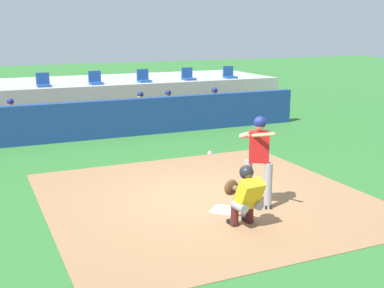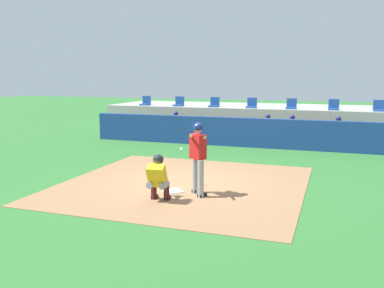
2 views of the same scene
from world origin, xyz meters
name	(u,v)px [view 1 (image 1 of 2)]	position (x,y,z in m)	size (l,w,h in m)	color
ground_plane	(206,198)	(0.00, 0.00, 0.00)	(80.00, 80.00, 0.00)	#2D6B2D
dirt_infield	(206,198)	(0.00, 0.00, 0.01)	(6.40, 6.40, 0.01)	#936B47
home_plate	(224,210)	(0.00, -0.80, 0.02)	(0.44, 0.44, 0.02)	white
batter_at_plate	(258,156)	(0.69, -0.87, 1.04)	(0.55, 0.91, 1.80)	#99999E
catcher_crouched	(245,194)	(-0.02, -1.63, 0.61)	(0.51, 1.85, 1.13)	gray
dugout_wall	(118,118)	(0.00, 6.50, 0.60)	(13.00, 0.30, 1.20)	navy
dugout_bench	(110,124)	(0.00, 7.50, 0.23)	(11.80, 0.44, 0.45)	olive
dugout_player_0	(12,119)	(-3.14, 7.34, 0.67)	(0.49, 0.70, 1.30)	#939399
dugout_player_1	(142,110)	(1.09, 7.34, 0.67)	(0.49, 0.70, 1.30)	#939399
dugout_player_2	(170,108)	(2.11, 7.34, 0.67)	(0.49, 0.70, 1.30)	#939399
dugout_player_3	(216,105)	(3.93, 7.34, 0.67)	(0.49, 0.70, 1.30)	#939399
stands_platform	(87,98)	(0.00, 10.90, 0.70)	(15.00, 4.40, 1.40)	#9E9E99
stadium_seat_2	(43,83)	(-1.86, 9.38, 1.53)	(0.46, 0.46, 0.48)	#1E478C
stadium_seat_3	(96,80)	(0.00, 9.38, 1.53)	(0.46, 0.46, 0.48)	#1E478C
stadium_seat_4	(144,78)	(1.86, 9.38, 1.53)	(0.46, 0.46, 0.48)	#1E478C
stadium_seat_5	(188,76)	(3.71, 9.38, 1.53)	(0.46, 0.46, 0.48)	#1E478C
stadium_seat_6	(229,75)	(5.57, 9.38, 1.53)	(0.46, 0.46, 0.48)	#1E478C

